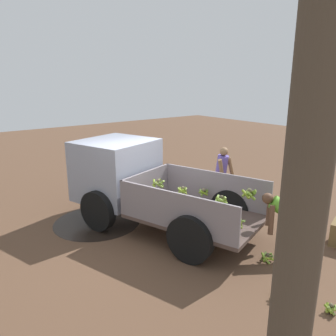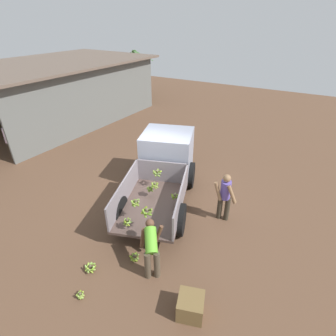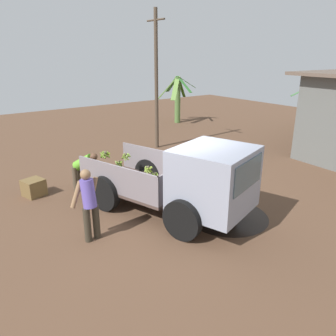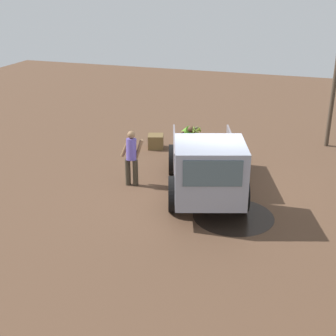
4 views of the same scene
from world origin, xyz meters
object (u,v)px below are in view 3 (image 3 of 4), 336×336
at_px(utility_pole, 156,79).
at_px(person_worker_loading, 83,168).
at_px(person_bystander_near_shed, 308,135).
at_px(banana_bunch_on_ground_0, 101,184).
at_px(banana_bunch_on_ground_2, 111,171).
at_px(banana_bunch_on_ground_1, 95,169).
at_px(cargo_truck, 196,181).
at_px(person_foreground_visitor, 89,202).
at_px(wooden_crate_0, 34,188).

relative_size(utility_pole, person_worker_loading, 4.52).
bearing_deg(utility_pole, person_bystander_near_shed, 39.39).
relative_size(utility_pole, person_bystander_near_shed, 3.32).
relative_size(banana_bunch_on_ground_0, banana_bunch_on_ground_2, 0.97).
xyz_separation_m(person_worker_loading, banana_bunch_on_ground_1, (-1.45, 0.97, -0.66)).
height_order(utility_pole, person_bystander_near_shed, utility_pole).
relative_size(cargo_truck, person_bystander_near_shed, 2.83).
distance_m(utility_pole, person_worker_loading, 5.67).
bearing_deg(person_foreground_visitor, wooden_crate_0, -1.93).
bearing_deg(wooden_crate_0, person_foreground_visitor, 7.06).
relative_size(utility_pole, person_foreground_visitor, 3.42).
relative_size(cargo_truck, wooden_crate_0, 8.89).
bearing_deg(wooden_crate_0, banana_bunch_on_ground_0, 72.51).
relative_size(person_worker_loading, wooden_crate_0, 2.31).
distance_m(person_worker_loading, banana_bunch_on_ground_2, 1.63).
bearing_deg(wooden_crate_0, utility_pole, 110.43).
xyz_separation_m(person_foreground_visitor, person_bystander_near_shed, (-0.62, 9.27, 0.03)).
xyz_separation_m(cargo_truck, utility_pole, (-6.05, 2.97, 1.86)).
xyz_separation_m(banana_bunch_on_ground_0, wooden_crate_0, (-0.58, -1.84, 0.14)).
bearing_deg(utility_pole, person_foreground_visitor, -45.32).
relative_size(person_worker_loading, banana_bunch_on_ground_0, 4.55).
relative_size(person_foreground_visitor, banana_bunch_on_ground_0, 6.01).
xyz_separation_m(utility_pole, banana_bunch_on_ground_2, (1.93, -3.20, -2.77)).
height_order(person_bystander_near_shed, wooden_crate_0, person_bystander_near_shed).
distance_m(person_foreground_visitor, wooden_crate_0, 3.27).
height_order(person_foreground_visitor, banana_bunch_on_ground_2, person_foreground_visitor).
bearing_deg(person_worker_loading, banana_bunch_on_ground_2, 87.12).
xyz_separation_m(person_bystander_near_shed, banana_bunch_on_ground_2, (-2.78, -7.07, -0.80)).
height_order(cargo_truck, banana_bunch_on_ground_1, cargo_truck).
xyz_separation_m(cargo_truck, person_bystander_near_shed, (-1.34, 6.84, -0.11)).
xyz_separation_m(person_foreground_visitor, person_worker_loading, (-2.59, 0.92, -0.16)).
xyz_separation_m(utility_pole, person_bystander_near_shed, (4.71, 3.87, -1.96)).
bearing_deg(banana_bunch_on_ground_2, wooden_crate_0, -85.03).
xyz_separation_m(person_worker_loading, wooden_crate_0, (-0.59, -1.32, -0.50)).
distance_m(utility_pole, wooden_crate_0, 6.72).
xyz_separation_m(utility_pole, wooden_crate_0, (2.16, -5.79, -2.65)).
xyz_separation_m(person_foreground_visitor, banana_bunch_on_ground_0, (-2.60, 1.45, -0.80)).
distance_m(cargo_truck, banana_bunch_on_ground_2, 4.22).
bearing_deg(person_foreground_visitor, cargo_truck, -115.35).
height_order(utility_pole, banana_bunch_on_ground_1, utility_pole).
bearing_deg(banana_bunch_on_ground_1, utility_pole, 110.26).
height_order(person_worker_loading, wooden_crate_0, person_worker_loading).
distance_m(person_foreground_visitor, banana_bunch_on_ground_1, 4.54).
distance_m(banana_bunch_on_ground_0, banana_bunch_on_ground_2, 1.10).
bearing_deg(wooden_crate_0, banana_bunch_on_ground_2, 94.97).
height_order(person_bystander_near_shed, banana_bunch_on_ground_1, person_bystander_near_shed).
height_order(utility_pole, wooden_crate_0, utility_pole).
bearing_deg(banana_bunch_on_ground_1, banana_bunch_on_ground_0, -17.19).
relative_size(cargo_truck, banana_bunch_on_ground_0, 17.53).
distance_m(banana_bunch_on_ground_2, wooden_crate_0, 2.60).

